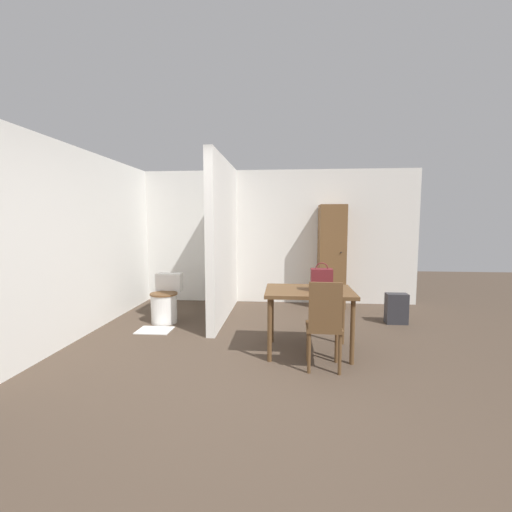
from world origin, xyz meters
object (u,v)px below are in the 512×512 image
object	(u,v)px
wooden_chair	(324,323)
handbag	(322,280)
wooden_cabinet	(331,256)
space_heater	(396,309)
toilet	(165,302)
dining_table	(309,297)

from	to	relation	value
wooden_chair	handbag	distance (m)	0.58
wooden_cabinet	space_heater	bearing A→B (deg)	-49.35
toilet	wooden_chair	bearing A→B (deg)	-35.11
toilet	handbag	xyz separation A→B (m)	(2.25, -1.13, 0.57)
dining_table	wooden_chair	size ratio (longest dim) A/B	1.07
wooden_chair	toilet	distance (m)	2.74
dining_table	handbag	size ratio (longest dim) A/B	3.09
handbag	wooden_cabinet	bearing A→B (deg)	79.74
handbag	space_heater	xyz separation A→B (m)	(1.27, 1.32, -0.65)
dining_table	handbag	bearing A→B (deg)	-20.51
toilet	space_heater	distance (m)	3.52
toilet	handbag	bearing A→B (deg)	-26.68
handbag	wooden_cabinet	size ratio (longest dim) A/B	0.18
dining_table	wooden_chair	world-z (taller)	wooden_chair
wooden_chair	wooden_cabinet	xyz separation A→B (m)	(0.43, 2.75, 0.42)
dining_table	handbag	world-z (taller)	handbag
wooden_chair	wooden_cabinet	bearing A→B (deg)	83.18
dining_table	handbag	xyz separation A→B (m)	(0.14, -0.05, 0.22)
handbag	wooden_cabinet	distance (m)	2.35
wooden_chair	space_heater	xyz separation A→B (m)	(1.28, 1.76, -0.27)
space_heater	wooden_chair	bearing A→B (deg)	-126.02
handbag	space_heater	distance (m)	1.94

